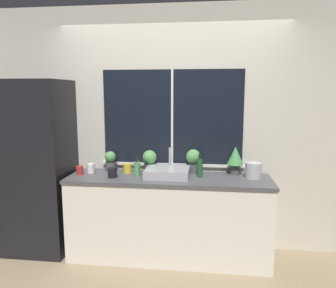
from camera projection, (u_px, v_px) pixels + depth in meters
The scene contains 17 objects.
ground_plane at pixel (165, 270), 3.28m from camera, with size 14.00×14.00×0.00m, color #937F60.
wall_back at pixel (173, 129), 3.69m from camera, with size 8.00×0.09×2.70m.
wall_left at pixel (36, 121), 4.80m from camera, with size 0.06×7.00×2.70m.
counter at pixel (169, 217), 3.49m from camera, with size 2.12×0.59×0.89m.
refrigerator at pixel (37, 167), 3.63m from camera, with size 0.73×0.65×1.89m.
sink at pixel (167, 172), 3.43m from camera, with size 0.45×0.41×0.27m.
potted_plant_far_left at pixel (110, 161), 3.69m from camera, with size 0.12×0.12×0.22m.
potted_plant_center_left at pixel (150, 160), 3.63m from camera, with size 0.16×0.16×0.24m.
potted_plant_center_right at pixel (193, 159), 3.57m from camera, with size 0.16×0.16×0.26m.
potted_plant_far_right at pixel (235, 158), 3.51m from camera, with size 0.18×0.18×0.30m.
soap_bottle at pixel (137, 168), 3.46m from camera, with size 0.07×0.07×0.19m.
bottle_tall at pixel (200, 167), 3.41m from camera, with size 0.06×0.06×0.24m.
mug_red at pixel (80, 170), 3.52m from camera, with size 0.07×0.07×0.09m.
mug_white at pixel (91, 168), 3.59m from camera, with size 0.08×0.08×0.10m.
mug_yellow at pixel (128, 168), 3.60m from camera, with size 0.09×0.09×0.10m.
mug_black at pixel (112, 173), 3.40m from camera, with size 0.09×0.09×0.10m.
kettle at pixel (253, 170), 3.37m from camera, with size 0.17×0.17×0.18m.
Camera 1 is at (0.40, -3.02, 1.76)m, focal length 35.00 mm.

